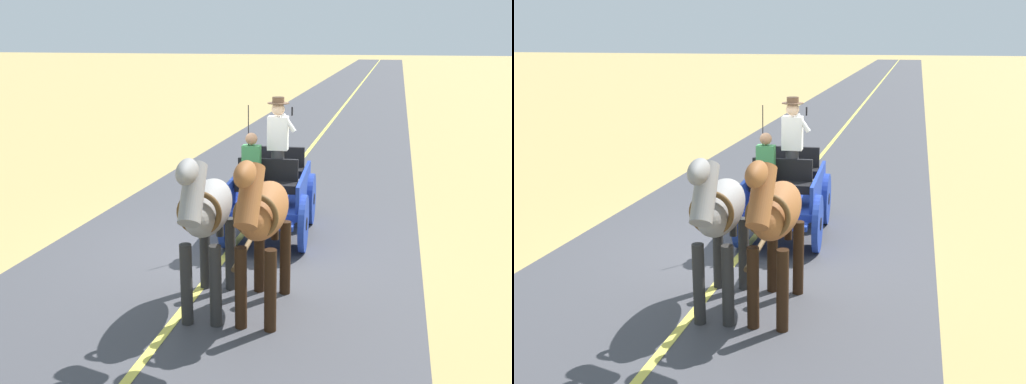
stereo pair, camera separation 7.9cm
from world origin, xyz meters
The scene contains 6 objects.
ground_plane centered at (0.00, 0.00, 0.00)m, with size 200.00×200.00×0.00m, color tan.
road_surface centered at (0.00, 0.00, 0.00)m, with size 6.19×160.00×0.01m, color #424247.
road_centre_stripe centered at (0.00, 0.00, 0.01)m, with size 0.12×160.00×0.00m, color #DBCC4C.
horse_drawn_carriage centered at (-0.50, -0.86, 0.82)m, with size 1.54×4.52×2.50m.
horse_near_side centered at (-1.03, 2.15, 1.32)m, with size 0.59×2.13×2.21m.
horse_off_side centered at (-0.32, 2.19, 1.32)m, with size 0.73×2.14×2.21m.
Camera 2 is at (-2.62, 8.87, 3.49)m, focal length 41.02 mm.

